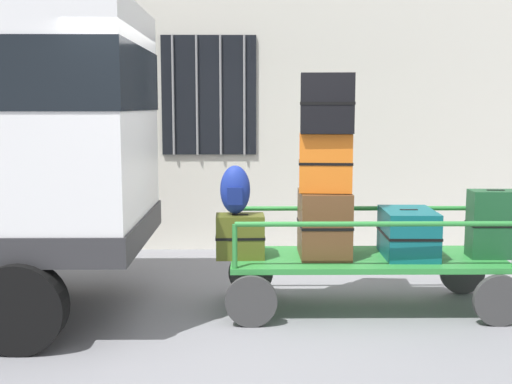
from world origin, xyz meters
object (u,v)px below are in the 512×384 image
Objects in this scene: suitcase_midleft_middle at (325,162)px; suitcase_left_bottom at (240,236)px; backpack at (235,190)px; suitcase_midleft_bottom at (324,224)px; suitcase_midleft_top at (327,103)px; suitcase_midright_bottom at (494,224)px; luggage_cart at (366,267)px; suitcase_center_bottom at (408,233)px.

suitcase_left_bottom is at bearing -177.05° from suitcase_midleft_middle.
backpack is at bearing -177.77° from suitcase_midleft_middle.
suitcase_midleft_bottom is at bearing 3.41° from backpack.
suitcase_midleft_top is at bearing -1.45° from backpack.
suitcase_left_bottom is at bearing 179.84° from suitcase_midright_bottom.
backpack reaches higher than suitcase_midright_bottom.
luggage_cart is 5.65× the size of suitcase_left_bottom.
suitcase_midleft_bottom is at bearing 174.89° from luggage_cart.
suitcase_left_bottom is at bearing 179.07° from suitcase_midleft_top.
luggage_cart is at bearing 5.14° from suitcase_midleft_top.
suitcase_midright_bottom is (1.54, -0.06, 0.01)m from suitcase_midleft_bottom.
suitcase_midleft_middle reaches higher than suitcase_midleft_bottom.
luggage_cart is 4.85× the size of suitcase_midleft_top.
suitcase_midright_bottom is (1.16, -0.03, 0.41)m from luggage_cart.
luggage_cart is 1.04m from suitcase_midleft_middle.
suitcase_midleft_middle is (0.00, -0.02, 0.57)m from suitcase_midleft_bottom.
suitcase_midleft_top is at bearing -0.93° from suitcase_left_bottom.
backpack reaches higher than suitcase_center_bottom.
luggage_cart is 5.82× the size of backpack.
suitcase_center_bottom reaches higher than luggage_cart.
suitcase_midleft_bottom is 1.10m from suitcase_midleft_top.
suitcase_midleft_middle reaches higher than suitcase_midright_bottom.
suitcase_midleft_top is at bearing -179.77° from suitcase_midright_bottom.
suitcase_midleft_middle reaches higher than luggage_cart.
suitcase_left_bottom reaches higher than luggage_cart.
suitcase_left_bottom is at bearing -10.58° from backpack.
luggage_cart is 3.84× the size of suitcase_center_bottom.
suitcase_midleft_top reaches higher than suitcase_midleft_middle.
suitcase_center_bottom is 0.78m from suitcase_midright_bottom.
suitcase_center_bottom is (0.77, 0.00, -0.65)m from suitcase_midleft_middle.
suitcase_midleft_bottom is 0.91× the size of suitcase_center_bottom.
suitcase_midleft_top is at bearing -90.00° from suitcase_midleft_middle.
suitcase_midright_bottom is 1.41× the size of backpack.
suitcase_midright_bottom reaches higher than suitcase_center_bottom.
backpack is at bearing -178.78° from suitcase_center_bottom.
luggage_cart is at bearing 178.59° from suitcase_midright_bottom.
suitcase_midleft_bottom is at bearing 4.20° from suitcase_left_bottom.
suitcase_midright_bottom is (0.77, -0.05, 0.09)m from suitcase_center_bottom.
backpack is at bearing 179.65° from suitcase_midright_bottom.
suitcase_midright_bottom is at bearing 0.23° from suitcase_midleft_top.
suitcase_center_bottom is at bearing 0.15° from suitcase_midleft_middle.
suitcase_midleft_top is 1.41m from suitcase_center_bottom.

